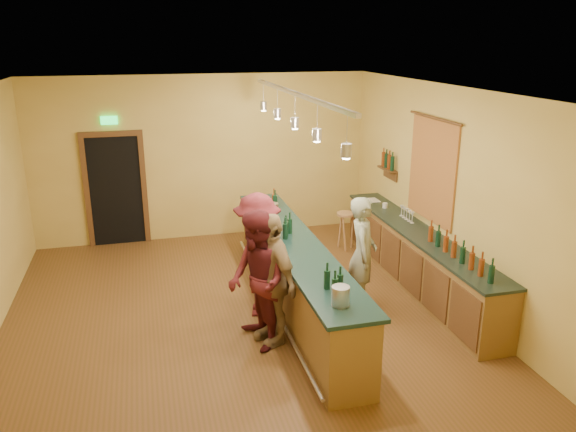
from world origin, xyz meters
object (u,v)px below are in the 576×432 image
object	(u,v)px
back_counter	(417,258)
customer_a	(258,281)
bartender	(362,254)
customer_b	(271,279)
bar_stool	(346,220)
customer_c	(258,255)
tasting_bar	(294,269)

from	to	relation	value
back_counter	customer_a	size ratio (longest dim) A/B	2.50
bartender	customer_a	world-z (taller)	customer_a
customer_b	bar_stool	xyz separation A→B (m)	(2.11, 2.92, -0.31)
customer_b	customer_c	distance (m)	0.84
bar_stool	bartender	bearing A→B (deg)	-104.83
customer_a	customer_c	distance (m)	0.92
tasting_bar	bartender	size ratio (longest dim) A/B	2.97
tasting_bar	bar_stool	world-z (taller)	tasting_bar
tasting_bar	customer_c	distance (m)	0.62
customer_b	customer_c	world-z (taller)	customer_c
bartender	back_counter	bearing A→B (deg)	-45.29
customer_a	customer_c	bearing A→B (deg)	159.15
bartender	customer_c	world-z (taller)	customer_c
back_counter	customer_b	size ratio (longest dim) A/B	2.56
bar_stool	back_counter	bearing A→B (deg)	-74.36
customer_c	bar_stool	size ratio (longest dim) A/B	2.49
customer_c	back_counter	bearing A→B (deg)	108.83
bartender	customer_c	distance (m)	1.52
tasting_bar	bar_stool	distance (m)	2.58
tasting_bar	bartender	bearing A→B (deg)	-17.45
back_counter	customer_b	world-z (taller)	customer_b
customer_a	tasting_bar	bearing A→B (deg)	132.75
bartender	customer_c	bearing A→B (deg)	102.00
customer_c	tasting_bar	bearing A→B (deg)	107.47
customer_c	bar_stool	bearing A→B (deg)	148.83
back_counter	customer_b	distance (m)	2.87
bartender	customer_a	size ratio (longest dim) A/B	0.94
bartender	customer_a	xyz separation A→B (m)	(-1.68, -0.64, 0.05)
customer_c	bar_stool	distance (m)	2.99
back_counter	customer_b	xyz separation A→B (m)	(-2.64, -1.05, 0.40)
bartender	bar_stool	bearing A→B (deg)	7.26
customer_b	customer_c	bearing A→B (deg)	161.20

